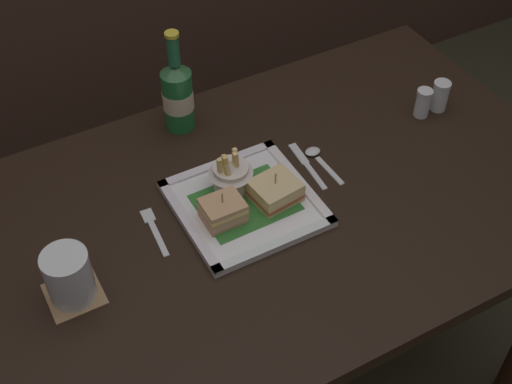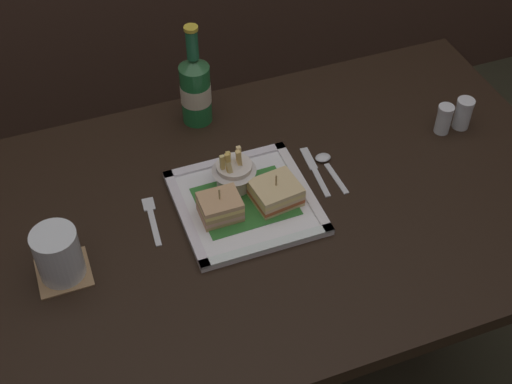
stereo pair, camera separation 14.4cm
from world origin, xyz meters
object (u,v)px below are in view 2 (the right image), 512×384
Objects in this scene: spoon at (326,163)px; salt_shaker at (443,121)px; sandwich_half_right at (276,193)px; beer_bottle at (195,88)px; dining_table at (266,239)px; square_plate at (245,203)px; fries_cup at (234,171)px; sandwich_half_left at (220,207)px; knife at (314,169)px; pepper_shaker at (463,115)px; water_glass at (59,257)px; fork at (152,218)px.

salt_shaker is (0.29, 0.01, 0.03)m from spoon.
beer_bottle is at bearing 102.58° from sandwich_half_right.
dining_table is 4.81× the size of square_plate.
square_plate is at bearing -84.14° from fries_cup.
sandwich_half_left is 0.25m from knife.
sandwich_half_right is 0.41× the size of beer_bottle.
dining_table is 17.65× the size of pepper_shaker.
dining_table is 0.18m from fries_cup.
water_glass is 0.57m from knife.
dining_table is 0.26m from fork.
pepper_shaker is (0.49, 0.08, 0.00)m from sandwich_half_right.
spoon is (0.59, 0.10, -0.04)m from water_glass.
fork is (-0.19, 0.03, -0.00)m from square_plate.
knife is (0.18, 0.05, -0.00)m from square_plate.
sandwich_half_left is 0.77× the size of water_glass.
salt_shaker is 0.05m from pepper_shaker.
dining_table is at bearing -154.59° from knife.
fork is (-0.13, 0.05, -0.03)m from sandwich_half_left.
beer_bottle is at bearing 81.23° from sandwich_half_left.
fork is (-0.19, -0.02, -0.05)m from fries_cup.
fries_cup is 1.51× the size of salt_shaker.
spoon is (0.27, 0.07, -0.03)m from sandwich_half_left.
fork is at bearing -176.99° from spoon.
square_plate is 1.11× the size of beer_bottle.
spoon is at bearing 9.49° from water_glass.
pepper_shaker is at bearing 8.89° from dining_table.
water_glass is (-0.44, -0.03, 0.02)m from sandwich_half_right.
dining_table is 8.47× the size of knife.
sandwich_half_left is at bearing -171.85° from salt_shaker.
beer_bottle is 3.31× the size of pepper_shaker.
pepper_shaker is at bearing 0.91° from fries_cup.
square_plate is at bearing 6.96° from water_glass.
knife is 0.38m from pepper_shaker.
sandwich_half_right is 1.43× the size of salt_shaker.
salt_shaker is (0.51, -0.24, -0.06)m from beer_bottle.
sandwich_half_right is at bearing -77.42° from beer_bottle.
dining_table is at bearing -170.17° from salt_shaker.
pepper_shaker reaches higher than knife.
sandwich_half_left is 0.33m from beer_bottle.
beer_bottle is 0.62m from pepper_shaker.
sandwich_half_left is (-0.06, -0.02, 0.03)m from square_plate.
sandwich_half_left reaches higher than knife.
fork is at bearing -173.32° from fries_cup.
salt_shaker is at bearing -24.88° from beer_bottle.
salt_shaker is at bearing 1.88° from spoon.
fries_cup is 0.19m from fork.
salt_shaker is at bearing 2.53° from fork.
salt_shaker is 0.95× the size of pepper_shaker.
knife is 1.23× the size of spoon.
spoon is at bearing 10.50° from knife.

